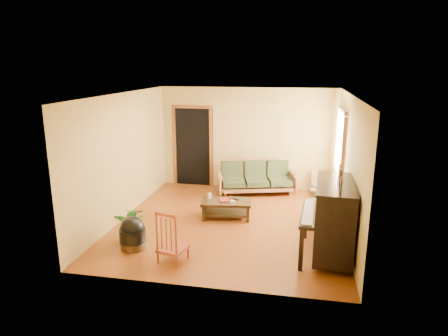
% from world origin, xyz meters
% --- Properties ---
extents(floor, '(5.00, 5.00, 0.00)m').
position_xyz_m(floor, '(0.00, 0.00, 0.00)').
color(floor, '#5D290C').
rests_on(floor, ground).
extents(doorway, '(1.08, 0.16, 2.05)m').
position_xyz_m(doorway, '(-1.45, 2.48, 1.02)').
color(doorway, black).
rests_on(doorway, floor).
extents(window, '(0.12, 1.36, 1.46)m').
position_xyz_m(window, '(2.21, 1.30, 1.50)').
color(window, white).
rests_on(window, right_wall).
extents(sofa, '(2.09, 1.30, 0.83)m').
position_xyz_m(sofa, '(0.31, 2.02, 0.42)').
color(sofa, brown).
rests_on(sofa, floor).
extents(coffee_table, '(1.10, 0.69, 0.38)m').
position_xyz_m(coffee_table, '(-0.13, 0.25, 0.19)').
color(coffee_table, black).
rests_on(coffee_table, floor).
extents(armchair, '(0.91, 0.94, 0.83)m').
position_xyz_m(armchair, '(1.85, 0.44, 0.42)').
color(armchair, brown).
rests_on(armchair, floor).
extents(piano, '(0.95, 1.51, 1.29)m').
position_xyz_m(piano, '(1.95, -1.13, 0.65)').
color(piano, black).
rests_on(piano, floor).
extents(footstool, '(0.47, 0.47, 0.44)m').
position_xyz_m(footstool, '(-1.48, -1.50, 0.22)').
color(footstool, black).
rests_on(footstool, floor).
extents(red_chair, '(0.52, 0.55, 0.89)m').
position_xyz_m(red_chair, '(-0.64, -1.81, 0.45)').
color(red_chair, maroon).
rests_on(red_chair, floor).
extents(leaning_frame, '(0.49, 0.22, 0.64)m').
position_xyz_m(leaning_frame, '(1.89, 2.36, 0.32)').
color(leaning_frame, gold).
rests_on(leaning_frame, floor).
extents(ceramic_crock, '(0.25, 0.25, 0.26)m').
position_xyz_m(ceramic_crock, '(1.79, 2.26, 0.13)').
color(ceramic_crock, '#334F9A').
rests_on(ceramic_crock, floor).
extents(potted_plant, '(0.68, 0.61, 0.68)m').
position_xyz_m(potted_plant, '(-1.60, -1.18, 0.34)').
color(potted_plant, '#1B5E1B').
rests_on(potted_plant, floor).
extents(book, '(0.23, 0.27, 0.02)m').
position_xyz_m(book, '(-0.26, 0.23, 0.39)').
color(book, maroon).
rests_on(book, coffee_table).
extents(candle, '(0.09, 0.09, 0.13)m').
position_xyz_m(candle, '(-0.50, 0.30, 0.44)').
color(candle, white).
rests_on(candle, coffee_table).
extents(glass_jar, '(0.11, 0.11, 0.06)m').
position_xyz_m(glass_jar, '(0.03, 0.11, 0.41)').
color(glass_jar, silver).
rests_on(glass_jar, coffee_table).
extents(remote, '(0.16, 0.10, 0.02)m').
position_xyz_m(remote, '(0.04, 0.36, 0.39)').
color(remote, black).
rests_on(remote, coffee_table).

